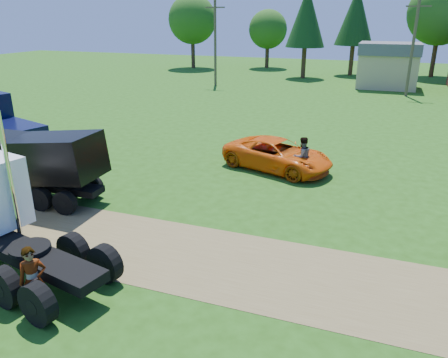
% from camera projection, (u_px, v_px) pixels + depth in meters
% --- Properties ---
extents(ground, '(140.00, 140.00, 0.00)m').
position_uv_depth(ground, '(227.00, 264.00, 13.94)').
color(ground, '#224C10').
rests_on(ground, ground).
extents(dirt_track, '(120.00, 4.20, 0.01)m').
position_uv_depth(dirt_track, '(227.00, 263.00, 13.94)').
color(dirt_track, brown).
rests_on(dirt_track, ground).
extents(black_dump_truck, '(7.12, 2.36, 3.07)m').
position_uv_depth(black_dump_truck, '(30.00, 161.00, 18.32)').
color(black_dump_truck, black).
rests_on(black_dump_truck, ground).
extents(orange_pickup, '(6.17, 4.20, 1.57)m').
position_uv_depth(orange_pickup, '(277.00, 155.00, 22.22)').
color(orange_pickup, '#ED5F0B').
rests_on(orange_pickup, ground).
extents(spectator_a, '(0.81, 0.82, 1.91)m').
position_uv_depth(spectator_a, '(33.00, 280.00, 11.38)').
color(spectator_a, '#999999').
rests_on(spectator_a, ground).
extents(spectator_b, '(1.21, 1.20, 1.97)m').
position_uv_depth(spectator_b, '(302.00, 157.00, 21.21)').
color(spectator_b, '#999999').
rests_on(spectator_b, ground).
extents(tan_shed, '(6.20, 5.40, 4.70)m').
position_uv_depth(tan_shed, '(388.00, 65.00, 46.92)').
color(tan_shed, tan).
rests_on(tan_shed, ground).
extents(utility_poles, '(42.20, 0.28, 9.00)m').
position_uv_depth(utility_poles, '(413.00, 46.00, 41.07)').
color(utility_poles, '#483E29').
rests_on(utility_poles, ground).
extents(tree_row, '(59.33, 14.64, 11.69)m').
position_uv_depth(tree_row, '(401.00, 18.00, 53.24)').
color(tree_row, '#341E15').
rests_on(tree_row, ground).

